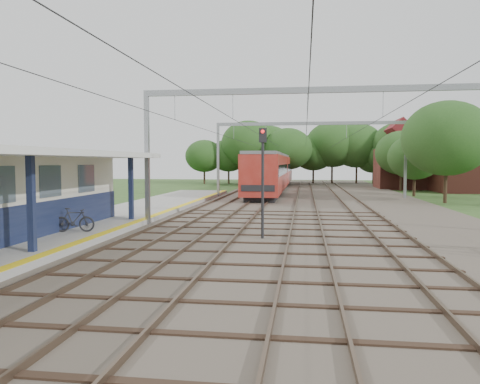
{
  "coord_description": "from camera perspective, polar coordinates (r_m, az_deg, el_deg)",
  "views": [
    {
      "loc": [
        3.11,
        -8.37,
        3.34
      ],
      "look_at": [
        -0.61,
        18.39,
        1.6
      ],
      "focal_mm": 35.0,
      "sensor_mm": 36.0,
      "label": 1
    }
  ],
  "objects": [
    {
      "name": "yellow_stripe",
      "position": [
        24.07,
        -12.51,
        -3.53
      ],
      "size": [
        0.45,
        52.0,
        0.01
      ],
      "primitive_type": "cube",
      "color": "yellow",
      "rests_on": "platform"
    },
    {
      "name": "tree_band",
      "position": [
        65.52,
        8.58,
        5.03
      ],
      "size": [
        31.72,
        30.88,
        8.82
      ],
      "color": "#382619",
      "rests_on": "ground"
    },
    {
      "name": "train",
      "position": [
        55.75,
        4.2,
        2.59
      ],
      "size": [
        3.14,
        39.09,
        4.11
      ],
      "color": "black",
      "rests_on": "ballast_bed"
    },
    {
      "name": "signal_post",
      "position": [
        19.69,
        2.79,
        2.97
      ],
      "size": [
        0.34,
        0.29,
        4.75
      ],
      "rotation": [
        0.0,
        0.0,
        0.08
      ],
      "color": "black",
      "rests_on": "ground"
    },
    {
      "name": "house_near",
      "position": [
        57.24,
        26.16,
        2.96
      ],
      "size": [
        7.0,
        6.12,
        7.89
      ],
      "color": "brown",
      "rests_on": "ground"
    },
    {
      "name": "catenary_system",
      "position": [
        33.72,
        8.43,
        7.34
      ],
      "size": [
        17.22,
        88.0,
        7.0
      ],
      "color": "gray",
      "rests_on": "ground"
    },
    {
      "name": "rail_tracks",
      "position": [
        38.53,
        5.49,
        -1.04
      ],
      "size": [
        11.8,
        88.0,
        0.15
      ],
      "color": "brown",
      "rests_on": "ballast_bed"
    },
    {
      "name": "platform",
      "position": [
        24.96,
        -17.36,
        -3.77
      ],
      "size": [
        5.0,
        52.0,
        0.35
      ],
      "primitive_type": "cube",
      "color": "gray",
      "rests_on": "ground"
    },
    {
      "name": "bicycle",
      "position": [
        21.18,
        -19.57,
        -3.24
      ],
      "size": [
        1.78,
        0.8,
        1.03
      ],
      "primitive_type": "imported",
      "rotation": [
        0.0,
        0.0,
        1.76
      ],
      "color": "black",
      "rests_on": "platform"
    },
    {
      "name": "house_far",
      "position": [
        61.73,
        20.0,
        3.37
      ],
      "size": [
        8.0,
        6.12,
        8.66
      ],
      "color": "brown",
      "rests_on": "ground"
    },
    {
      "name": "ballast_bed",
      "position": [
        38.52,
        9.21,
        -1.26
      ],
      "size": [
        18.0,
        90.0,
        0.1
      ],
      "primitive_type": "cube",
      "color": "#473D33",
      "rests_on": "ground"
    },
    {
      "name": "ground",
      "position": [
        9.53,
        -12.2,
        -16.91
      ],
      "size": [
        160.0,
        160.0,
        0.0
      ],
      "primitive_type": "plane",
      "color": "#2D4C1E",
      "rests_on": "ground"
    }
  ]
}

